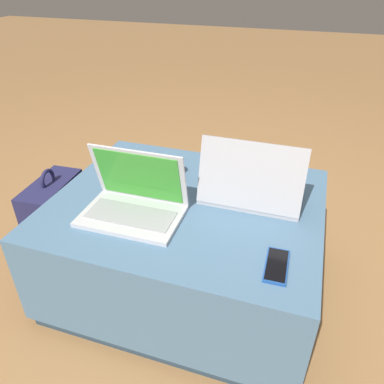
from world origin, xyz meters
The scene contains 7 objects.
ground_plane centered at (0.00, 0.00, 0.00)m, with size 14.00×14.00×0.00m, color #9E7042.
ottoman centered at (0.00, 0.00, 0.21)m, with size 1.01×0.83×0.43m.
laptop_near centered at (-0.15, -0.13, 0.48)m, with size 0.35×0.24×0.24m.
laptop_far centered at (0.23, 0.09, 0.48)m, with size 0.37×0.25×0.26m.
cell_phone centered at (0.37, -0.25, 0.43)m, with size 0.07×0.16×0.01m.
backpack centered at (-0.64, 0.00, 0.19)m, with size 0.20×0.32×0.45m.
wrist_brace centered at (-0.14, 0.12, 0.46)m, with size 0.12×0.18×0.07m.
Camera 1 is at (0.39, -1.12, 1.21)m, focal length 35.00 mm.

